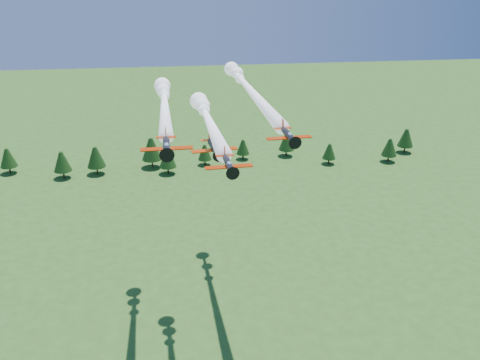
{
  "coord_description": "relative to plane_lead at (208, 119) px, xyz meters",
  "views": [
    {
      "loc": [
        -7.3,
        -82.19,
        76.41
      ],
      "look_at": [
        2.73,
        0.0,
        40.54
      ],
      "focal_mm": 40.0,
      "sensor_mm": 36.0,
      "label": 1
    }
  ],
  "objects": [
    {
      "name": "treeline",
      "position": [
        3.11,
        92.09,
        -40.28
      ],
      "size": [
        160.23,
        18.97,
        11.68
      ],
      "color": "#382314",
      "rests_on": "ground"
    },
    {
      "name": "plane_left",
      "position": [
        -8.29,
        9.71,
        0.83
      ],
      "size": [
        8.41,
        47.38,
        3.7
      ],
      "rotation": [
        0.0,
        0.0,
        0.02
      ],
      "color": "black",
      "rests_on": "ground"
    },
    {
      "name": "plane_slot",
      "position": [
        0.46,
        -7.59,
        -2.94
      ],
      "size": [
        8.44,
        9.18,
        2.95
      ],
      "rotation": [
        0.0,
        0.0,
        0.13
      ],
      "color": "black",
      "rests_on": "ground"
    },
    {
      "name": "plane_right",
      "position": [
        10.3,
        18.28,
        1.3
      ],
      "size": [
        9.3,
        60.47,
        3.7
      ],
      "rotation": [
        0.0,
        0.0,
        0.07
      ],
      "color": "black",
      "rests_on": "ground"
    },
    {
      "name": "plane_lead",
      "position": [
        0.0,
        0.0,
        0.0
      ],
      "size": [
        7.84,
        41.6,
        3.7
      ],
      "rotation": [
        0.0,
        0.0,
        0.06
      ],
      "color": "black",
      "rests_on": "ground"
    }
  ]
}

